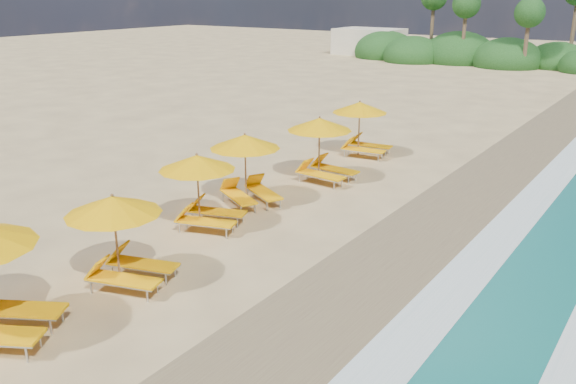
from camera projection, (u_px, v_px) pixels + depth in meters
The scene contains 10 objects.
ground at pixel (288, 229), 18.30m from camera, with size 160.00×160.00×0.00m, color #D4B97D.
wet_sand at pixel (411, 261), 16.15m from camera, with size 4.00×160.00×0.01m, color #8C7B53.
surf_foam at pixel (514, 287), 14.69m from camera, with size 4.00×160.00×0.01m.
station_1 at pixel (122, 235), 14.50m from camera, with size 2.96×2.89×2.34m.
station_2 at pixel (204, 186), 18.07m from camera, with size 2.97×2.90×2.33m.
station_3 at pixel (248, 165), 20.14m from camera, with size 3.20×3.20×2.41m.
station_4 at pixel (323, 145), 22.55m from camera, with size 2.77×2.59×2.47m.
station_5 at pixel (363, 125), 26.07m from camera, with size 2.79×2.63×2.40m.
treeline at pixel (468, 53), 58.87m from camera, with size 25.80×8.80×9.74m.
beach_building at pixel (369, 41), 67.15m from camera, with size 7.00×5.00×2.80m, color beige.
Camera 1 is at (9.61, -13.99, 6.91)m, focal length 37.64 mm.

